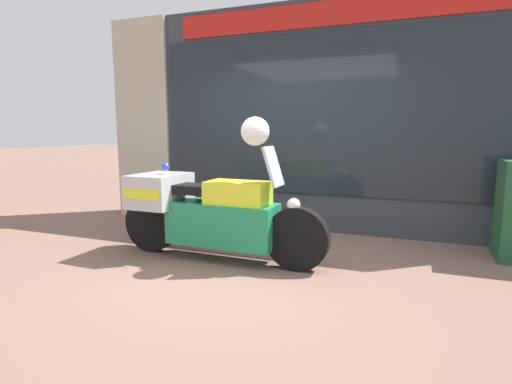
# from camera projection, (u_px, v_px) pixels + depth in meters

# --- Properties ---
(ground_plane) EXTENTS (60.00, 60.00, 0.00)m
(ground_plane) POSITION_uv_depth(u_px,v_px,m) (250.00, 268.00, 4.23)
(ground_plane) COLOR #7A5B4C
(shop_building) EXTENTS (6.23, 0.55, 3.21)m
(shop_building) POSITION_uv_depth(u_px,v_px,m) (272.00, 119.00, 5.98)
(shop_building) COLOR #333842
(shop_building) RESTS_ON ground
(window_display) EXTENTS (4.79, 0.30, 2.02)m
(window_display) POSITION_uv_depth(u_px,v_px,m) (327.00, 197.00, 5.88)
(window_display) COLOR slate
(window_display) RESTS_ON ground
(paramedic_motorcycle) EXTENTS (2.49, 0.71, 1.29)m
(paramedic_motorcycle) POSITION_uv_depth(u_px,v_px,m) (205.00, 211.00, 4.50)
(paramedic_motorcycle) COLOR black
(paramedic_motorcycle) RESTS_ON ground
(white_helmet) EXTENTS (0.30, 0.30, 0.30)m
(white_helmet) POSITION_uv_depth(u_px,v_px,m) (255.00, 131.00, 4.14)
(white_helmet) COLOR white
(white_helmet) RESTS_ON paramedic_motorcycle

